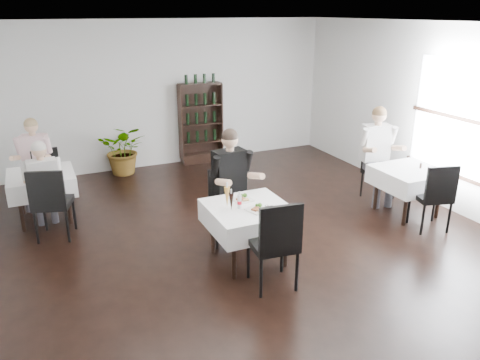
# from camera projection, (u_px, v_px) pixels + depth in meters

# --- Properties ---
(room_shell) EXTENTS (9.00, 9.00, 9.00)m
(room_shell) POSITION_uv_depth(u_px,v_px,m) (270.00, 149.00, 5.91)
(room_shell) COLOR black
(room_shell) RESTS_ON ground
(window_right) EXTENTS (0.06, 2.30, 1.85)m
(window_right) POSITION_uv_depth(u_px,v_px,m) (469.00, 124.00, 7.25)
(window_right) COLOR white
(window_right) RESTS_ON room_shell
(wine_shelf) EXTENTS (0.90, 0.28, 1.75)m
(wine_shelf) POSITION_uv_depth(u_px,v_px,m) (201.00, 124.00, 10.06)
(wine_shelf) COLOR black
(wine_shelf) RESTS_ON ground
(main_table) EXTENTS (1.03, 1.03, 0.77)m
(main_table) POSITION_uv_depth(u_px,v_px,m) (248.00, 217.00, 6.09)
(main_table) COLOR black
(main_table) RESTS_ON ground
(left_table) EXTENTS (0.98, 0.98, 0.77)m
(left_table) POSITION_uv_depth(u_px,v_px,m) (42.00, 182.00, 7.31)
(left_table) COLOR black
(left_table) RESTS_ON ground
(right_table) EXTENTS (0.98, 0.98, 0.77)m
(right_table) POSITION_uv_depth(u_px,v_px,m) (409.00, 178.00, 7.51)
(right_table) COLOR black
(right_table) RESTS_ON ground
(potted_tree) EXTENTS (1.15, 1.08, 1.03)m
(potted_tree) POSITION_uv_depth(u_px,v_px,m) (124.00, 149.00, 9.42)
(potted_tree) COLOR #255B1F
(potted_tree) RESTS_ON ground
(main_chair_far) EXTENTS (0.55, 0.55, 1.04)m
(main_chair_far) POSITION_uv_depth(u_px,v_px,m) (226.00, 201.00, 6.68)
(main_chair_far) COLOR black
(main_chair_far) RESTS_ON ground
(main_chair_near) EXTENTS (0.57, 0.58, 1.14)m
(main_chair_near) POSITION_uv_depth(u_px,v_px,m) (276.00, 240.00, 5.43)
(main_chair_near) COLOR black
(main_chair_near) RESTS_ON ground
(left_chair_far) EXTENTS (0.51, 0.52, 0.96)m
(left_chair_far) POSITION_uv_depth(u_px,v_px,m) (49.00, 174.00, 7.89)
(left_chair_far) COLOR black
(left_chair_far) RESTS_ON ground
(left_chair_near) EXTENTS (0.63, 0.63, 1.09)m
(left_chair_near) POSITION_uv_depth(u_px,v_px,m) (51.00, 199.00, 6.64)
(left_chair_near) COLOR black
(left_chair_near) RESTS_ON ground
(right_chair_far) EXTENTS (0.53, 0.53, 1.00)m
(right_chair_far) POSITION_uv_depth(u_px,v_px,m) (376.00, 166.00, 8.24)
(right_chair_far) COLOR black
(right_chair_far) RESTS_ON ground
(right_chair_near) EXTENTS (0.60, 0.60, 1.07)m
(right_chair_near) POSITION_uv_depth(u_px,v_px,m) (435.00, 193.00, 6.92)
(right_chair_near) COLOR black
(right_chair_near) RESTS_ON ground
(diner_main) EXTENTS (0.64, 0.66, 1.63)m
(diner_main) POSITION_uv_depth(u_px,v_px,m) (233.00, 177.00, 6.57)
(diner_main) COLOR #42424A
(diner_main) RESTS_ON ground
(diner_left_far) EXTENTS (0.63, 0.68, 1.50)m
(diner_left_far) POSITION_uv_depth(u_px,v_px,m) (34.00, 156.00, 7.78)
(diner_left_far) COLOR #42424A
(diner_left_far) RESTS_ON ground
(diner_left_near) EXTENTS (0.55, 0.55, 1.43)m
(diner_left_near) POSITION_uv_depth(u_px,v_px,m) (43.00, 179.00, 6.83)
(diner_left_near) COLOR #42424A
(diner_left_near) RESTS_ON ground
(diner_right_far) EXTENTS (0.68, 0.71, 1.65)m
(diner_right_far) POSITION_uv_depth(u_px,v_px,m) (378.00, 148.00, 7.93)
(diner_right_far) COLOR #42424A
(diner_right_far) RESTS_ON ground
(plate_far) EXTENTS (0.28, 0.28, 0.08)m
(plate_far) POSITION_uv_depth(u_px,v_px,m) (243.00, 199.00, 6.23)
(plate_far) COLOR white
(plate_far) RESTS_ON main_table
(plate_near) EXTENTS (0.31, 0.31, 0.08)m
(plate_near) POSITION_uv_depth(u_px,v_px,m) (258.00, 209.00, 5.92)
(plate_near) COLOR white
(plate_near) RESTS_ON main_table
(pilsner_dark) EXTENTS (0.07, 0.07, 0.29)m
(pilsner_dark) POSITION_uv_depth(u_px,v_px,m) (231.00, 202.00, 5.88)
(pilsner_dark) COLOR black
(pilsner_dark) RESTS_ON main_table
(pilsner_lager) EXTENTS (0.08, 0.08, 0.33)m
(pilsner_lager) POSITION_uv_depth(u_px,v_px,m) (227.00, 197.00, 6.00)
(pilsner_lager) COLOR gold
(pilsner_lager) RESTS_ON main_table
(coke_bottle) EXTENTS (0.06, 0.06, 0.23)m
(coke_bottle) POSITION_uv_depth(u_px,v_px,m) (239.00, 202.00, 5.96)
(coke_bottle) COLOR silver
(coke_bottle) RESTS_ON main_table
(napkin_cutlery) EXTENTS (0.17, 0.17, 0.02)m
(napkin_cutlery) POSITION_uv_depth(u_px,v_px,m) (269.00, 208.00, 5.98)
(napkin_cutlery) COLOR black
(napkin_cutlery) RESTS_ON main_table
(pepper_mill) EXTENTS (0.04, 0.04, 0.09)m
(pepper_mill) POSITION_uv_depth(u_px,v_px,m) (421.00, 166.00, 7.48)
(pepper_mill) COLOR black
(pepper_mill) RESTS_ON right_table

